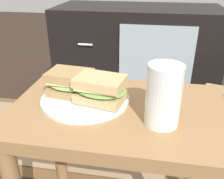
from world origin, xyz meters
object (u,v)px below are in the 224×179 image
at_px(plate, 86,99).
at_px(sandwich_back, 100,89).
at_px(beer_glass, 163,97).
at_px(tv_cabinet, 136,54).
at_px(sandwich_front, 70,83).

relative_size(plate, sandwich_back, 1.61).
height_order(plate, beer_glass, beer_glass).
distance_m(tv_cabinet, beer_glass, 1.04).
distance_m(plate, sandwich_back, 0.06).
bearing_deg(tv_cabinet, sandwich_front, -97.03).
bearing_deg(sandwich_back, plate, 162.78).
relative_size(tv_cabinet, sandwich_back, 6.50).
bearing_deg(tv_cabinet, beer_glass, -82.40).
relative_size(plate, beer_glass, 1.66).
xyz_separation_m(plate, sandwich_front, (-0.04, 0.01, 0.04)).
bearing_deg(beer_glass, tv_cabinet, 97.60).
relative_size(tv_cabinet, sandwich_front, 7.18).
xyz_separation_m(sandwich_front, beer_glass, (0.25, -0.09, 0.02)).
bearing_deg(sandwich_back, sandwich_front, 162.78).
xyz_separation_m(tv_cabinet, sandwich_back, (-0.02, -0.94, 0.21)).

